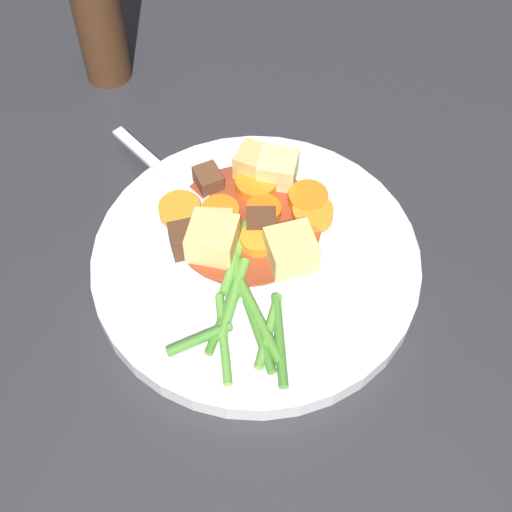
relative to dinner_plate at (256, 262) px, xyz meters
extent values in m
plane|color=#2D2D33|center=(0.00, 0.00, -0.01)|extent=(3.00, 3.00, 0.00)
cylinder|color=white|center=(0.00, 0.00, 0.00)|extent=(0.26, 0.26, 0.02)
cylinder|color=#93381E|center=(0.03, 0.01, 0.01)|extent=(0.12, 0.12, 0.00)
cylinder|color=orange|center=(0.01, 0.00, 0.02)|extent=(0.04, 0.04, 0.01)
cylinder|color=orange|center=(0.03, 0.03, 0.02)|extent=(0.03, 0.03, 0.01)
cylinder|color=orange|center=(0.04, -0.04, 0.02)|extent=(0.04, 0.04, 0.01)
cylinder|color=orange|center=(0.06, -0.03, 0.02)|extent=(0.05, 0.05, 0.01)
cylinder|color=orange|center=(0.07, 0.01, 0.02)|extent=(0.04, 0.04, 0.01)
cylinder|color=orange|center=(0.04, 0.00, 0.02)|extent=(0.03, 0.03, 0.01)
cylinder|color=orange|center=(0.03, 0.07, 0.01)|extent=(0.05, 0.05, 0.01)
cube|color=#DBBC6B|center=(0.01, 0.04, 0.02)|extent=(0.03, 0.03, 0.02)
cube|color=#E5CC7A|center=(0.00, -0.03, 0.02)|extent=(0.05, 0.05, 0.03)
cube|color=#EAD68C|center=(0.08, -0.01, 0.02)|extent=(0.03, 0.03, 0.03)
cube|color=#DBBC6B|center=(0.08, 0.01, 0.02)|extent=(0.03, 0.04, 0.03)
cube|color=#E5CC7A|center=(0.00, 0.03, 0.02)|extent=(0.04, 0.04, 0.03)
cube|color=#56331E|center=(0.00, 0.05, 0.02)|extent=(0.03, 0.04, 0.02)
cube|color=brown|center=(0.07, 0.05, 0.02)|extent=(0.03, 0.03, 0.02)
cube|color=#56331E|center=(0.03, 0.00, 0.02)|extent=(0.02, 0.03, 0.02)
cylinder|color=#4C8E33|center=(-0.07, -0.01, 0.01)|extent=(0.06, 0.03, 0.01)
cylinder|color=#66AD42|center=(-0.08, 0.01, 0.01)|extent=(0.07, 0.03, 0.01)
cylinder|color=#599E38|center=(-0.06, -0.01, 0.01)|extent=(0.07, 0.05, 0.01)
cylinder|color=#4C8E33|center=(-0.06, 0.02, 0.01)|extent=(0.07, 0.02, 0.01)
cylinder|color=#4C8E33|center=(-0.07, -0.03, 0.01)|extent=(0.08, 0.02, 0.01)
cylinder|color=#4C8E33|center=(-0.08, 0.03, 0.01)|extent=(0.04, 0.05, 0.01)
cylinder|color=#66AD42|center=(-0.07, -0.02, 0.01)|extent=(0.06, 0.01, 0.01)
cylinder|color=#66AD42|center=(-0.01, 0.02, 0.01)|extent=(0.07, 0.01, 0.01)
cylinder|color=#599E38|center=(-0.01, 0.01, 0.01)|extent=(0.06, 0.02, 0.01)
cylinder|color=#66AD42|center=(-0.04, 0.01, 0.01)|extent=(0.07, 0.01, 0.01)
cube|color=silver|center=(0.08, 0.10, 0.01)|extent=(0.08, 0.10, 0.00)
cube|color=silver|center=(0.04, 0.05, 0.01)|extent=(0.03, 0.03, 0.00)
cylinder|color=silver|center=(0.01, 0.03, 0.01)|extent=(0.03, 0.03, 0.00)
cylinder|color=silver|center=(0.02, 0.03, 0.01)|extent=(0.03, 0.03, 0.00)
cylinder|color=silver|center=(0.02, 0.02, 0.01)|extent=(0.03, 0.03, 0.00)
cylinder|color=silver|center=(0.03, 0.02, 0.01)|extent=(0.03, 0.03, 0.00)
cylinder|color=#4C2D19|center=(0.21, 0.18, 0.07)|extent=(0.04, 0.04, 0.16)
camera|label=1|loc=(-0.33, -0.05, 0.50)|focal=52.14mm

